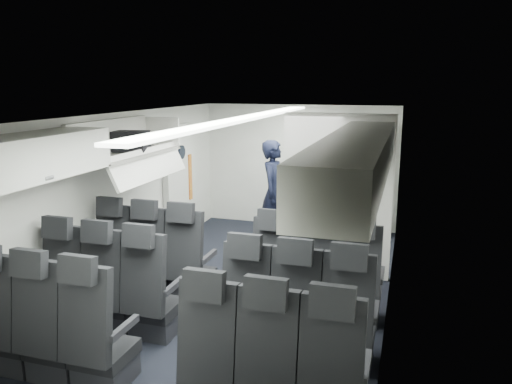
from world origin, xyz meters
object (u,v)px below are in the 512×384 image
Objects in this scene: seat_row_front at (232,273)px; flight_attendant at (274,193)px; carry_on_bag at (131,141)px; seat_row_mid at (200,306)px; boarding_door at (179,183)px; seat_row_rear at (155,353)px; galley_unit at (352,179)px.

seat_row_front is 2.01× the size of flight_attendant.
flight_attendant is 2.57m from carry_on_bag.
carry_on_bag reaches higher than seat_row_mid.
boarding_door reaches higher than seat_row_mid.
seat_row_mid is 3.45m from boarding_door.
boarding_door reaches higher than seat_row_rear.
carry_on_bag is at bearing 152.32° from flight_attendant.
seat_row_rear is 4.25m from boarding_door.
carry_on_bag is (0.22, -1.74, 0.86)m from boarding_door.
galley_unit is at bearing 79.35° from seat_row_rear.
carry_on_bag is at bearing 138.58° from seat_row_mid.
carry_on_bag is (-2.37, -2.90, 0.87)m from galley_unit.
seat_row_rear is 2.94m from carry_on_bag.
boarding_door reaches higher than flight_attendant.
galley_unit is at bearing 73.72° from seat_row_front.
flight_attendant is 4.07× the size of carry_on_bag.
boarding_door is at bearing 128.16° from seat_row_front.
carry_on_bag is (-1.28, -2.00, 0.99)m from flight_attendant.
seat_row_rear is at bearing -67.13° from boarding_door.
flight_attendant is at bearing 93.42° from seat_row_front.
seat_row_rear is 4.18m from flight_attendant.
flight_attendant is (-0.14, 3.25, 0.43)m from seat_row_mid.
galley_unit is 4.66× the size of carry_on_bag.
seat_row_front is 8.16× the size of carry_on_bag.
boarding_door is (-1.64, 2.09, 0.55)m from seat_row_front.
seat_row_front is at bearing -171.77° from flight_attendant.
boarding_door is (-1.64, 2.99, 0.55)m from seat_row_mid.
seat_row_front is 1.00× the size of seat_row_mid.
flight_attendant is at bearing 48.41° from carry_on_bag.
seat_row_front is 3.43m from galley_unit.
galley_unit is (0.95, 4.15, 0.55)m from seat_row_mid.
galley_unit reaches higher than boarding_door.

